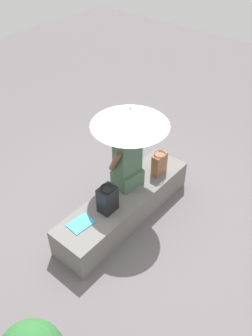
# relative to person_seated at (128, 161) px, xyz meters

# --- Properties ---
(ground_plane) EXTENTS (14.00, 14.00, 0.00)m
(ground_plane) POSITION_rel_person_seated_xyz_m (0.17, 0.10, -0.80)
(ground_plane) COLOR #605B5E
(stone_bench) EXTENTS (2.06, 0.54, 0.41)m
(stone_bench) POSITION_rel_person_seated_xyz_m (0.17, 0.10, -0.59)
(stone_bench) COLOR slate
(stone_bench) RESTS_ON ground
(person_seated) EXTENTS (0.49, 0.32, 0.90)m
(person_seated) POSITION_rel_person_seated_xyz_m (0.00, 0.00, 0.00)
(person_seated) COLOR #47664C
(person_seated) RESTS_ON stone_bench
(parasol) EXTENTS (0.92, 0.92, 1.14)m
(parasol) POSITION_rel_person_seated_xyz_m (-0.03, 0.01, 0.61)
(parasol) COLOR #B7B7BC
(parasol) RESTS_ON stone_bench
(handbag_black) EXTENTS (0.21, 0.17, 0.36)m
(handbag_black) POSITION_rel_person_seated_xyz_m (0.50, 0.11, -0.21)
(handbag_black) COLOR black
(handbag_black) RESTS_ON stone_bench
(tote_bag_canvas) EXTENTS (0.22, 0.16, 0.33)m
(tote_bag_canvas) POSITION_rel_person_seated_xyz_m (-0.44, 0.18, -0.23)
(tote_bag_canvas) COLOR brown
(tote_bag_canvas) RESTS_ON stone_bench
(magazine) EXTENTS (0.30, 0.23, 0.01)m
(magazine) POSITION_rel_person_seated_xyz_m (0.87, 0.03, -0.38)
(magazine) COLOR #339ED1
(magazine) RESTS_ON stone_bench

